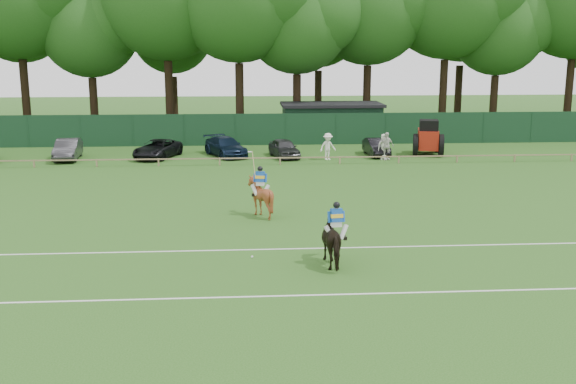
{
  "coord_description": "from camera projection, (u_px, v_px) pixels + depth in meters",
  "views": [
    {
      "loc": [
        -1.49,
        -26.05,
        7.76
      ],
      "look_at": [
        0.5,
        3.0,
        1.4
      ],
      "focal_mm": 42.0,
      "sensor_mm": 36.0,
      "label": 1
    }
  ],
  "objects": [
    {
      "name": "estate_black",
      "position": [
        376.0,
        147.0,
        48.21
      ],
      "size": [
        1.47,
        3.79,
        1.23
      ],
      "primitive_type": "imported",
      "rotation": [
        0.0,
        0.0,
        0.05
      ],
      "color": "black",
      "rests_on": "ground"
    },
    {
      "name": "polo_ball",
      "position": [
        252.0,
        257.0,
        25.08
      ],
      "size": [
        0.09,
        0.09,
        0.09
      ],
      "primitive_type": "sphere",
      "color": "silver",
      "rests_on": "ground"
    },
    {
      "name": "tractor",
      "position": [
        428.0,
        138.0,
        48.48
      ],
      "size": [
        2.64,
        3.4,
        2.55
      ],
      "rotation": [
        0.0,
        0.0,
        -0.22
      ],
      "color": "#A41E0F",
      "rests_on": "ground"
    },
    {
      "name": "perimeter_fence",
      "position": [
        261.0,
        129.0,
        53.19
      ],
      "size": [
        92.08,
        0.08,
        2.5
      ],
      "color": "#14351E",
      "rests_on": "ground"
    },
    {
      "name": "utility_shed",
      "position": [
        331.0,
        121.0,
        56.46
      ],
      "size": [
        8.4,
        4.4,
        3.04
      ],
      "color": "#14331E",
      "rests_on": "ground"
    },
    {
      "name": "pitch_rail",
      "position": [
        265.0,
        158.0,
        44.59
      ],
      "size": [
        62.1,
        0.1,
        0.5
      ],
      "color": "#997F5B",
      "rests_on": "ground"
    },
    {
      "name": "tree_row",
      "position": [
        280.0,
        132.0,
        61.39
      ],
      "size": [
        96.0,
        12.0,
        21.0
      ],
      "primitive_type": null,
      "color": "#26561C",
      "rests_on": "ground"
    },
    {
      "name": "sedan_navy",
      "position": [
        226.0,
        147.0,
        48.03
      ],
      "size": [
        3.62,
        5.04,
        1.35
      ],
      "primitive_type": "imported",
      "rotation": [
        0.0,
        0.0,
        0.42
      ],
      "color": "#0F1C31",
      "rests_on": "ground"
    },
    {
      "name": "spectator_mid",
      "position": [
        386.0,
        146.0,
        46.38
      ],
      "size": [
        1.2,
        0.7,
        1.92
      ],
      "primitive_type": "imported",
      "rotation": [
        0.0,
        0.0,
        0.22
      ],
      "color": "beige",
      "rests_on": "ground"
    },
    {
      "name": "pitch_lines",
      "position": [
        286.0,
        270.0,
        23.73
      ],
      "size": [
        60.0,
        5.1,
        0.01
      ],
      "color": "silver",
      "rests_on": "ground"
    },
    {
      "name": "rider_chestnut",
      "position": [
        260.0,
        180.0,
        30.92
      ],
      "size": [
        0.93,
        0.68,
        2.05
      ],
      "rotation": [
        0.0,
        0.0,
        2.93
      ],
      "color": "silver",
      "rests_on": "ground"
    },
    {
      "name": "horse_dark",
      "position": [
        336.0,
        241.0,
        24.14
      ],
      "size": [
        1.23,
        2.24,
        1.8
      ],
      "primitive_type": "imported",
      "rotation": [
        0.0,
        0.0,
        3.26
      ],
      "color": "black",
      "rests_on": "ground"
    },
    {
      "name": "spectator_right",
      "position": [
        384.0,
        147.0,
        46.58
      ],
      "size": [
        0.9,
        0.61,
        1.78
      ],
      "primitive_type": "imported",
      "rotation": [
        0.0,
        0.0,
        0.05
      ],
      "color": "white",
      "rests_on": "ground"
    },
    {
      "name": "ground",
      "position": [
        281.0,
        242.0,
        27.14
      ],
      "size": [
        160.0,
        160.0,
        0.0
      ],
      "primitive_type": "plane",
      "color": "#1E4C14",
      "rests_on": "ground"
    },
    {
      "name": "horse_chestnut",
      "position": [
        260.0,
        197.0,
        31.1
      ],
      "size": [
        1.79,
        1.93,
        1.82
      ],
      "primitive_type": "imported",
      "rotation": [
        0.0,
        0.0,
        2.93
      ],
      "color": "brown",
      "rests_on": "ground"
    },
    {
      "name": "hatch_grey",
      "position": [
        284.0,
        148.0,
        47.49
      ],
      "size": [
        2.37,
        4.09,
        1.31
      ],
      "primitive_type": "imported",
      "rotation": [
        0.0,
        0.0,
        0.23
      ],
      "color": "#313133",
      "rests_on": "ground"
    },
    {
      "name": "spectator_left",
      "position": [
        328.0,
        147.0,
        46.42
      ],
      "size": [
        1.36,
        1.07,
        1.85
      ],
      "primitive_type": "imported",
      "rotation": [
        0.0,
        0.0,
        0.37
      ],
      "color": "white",
      "rests_on": "ground"
    },
    {
      "name": "sedan_grey",
      "position": [
        68.0,
        149.0,
        46.57
      ],
      "size": [
        1.89,
        4.43,
        1.42
      ],
      "primitive_type": "imported",
      "rotation": [
        0.0,
        0.0,
        0.09
      ],
      "color": "#2F2F31",
      "rests_on": "ground"
    },
    {
      "name": "rider_dark",
      "position": [
        336.0,
        219.0,
        23.96
      ],
      "size": [
        0.93,
        0.42,
        1.41
      ],
      "rotation": [
        0.0,
        0.0,
        3.26
      ],
      "color": "silver",
      "rests_on": "ground"
    },
    {
      "name": "suv_black",
      "position": [
        158.0,
        149.0,
        47.25
      ],
      "size": [
        3.5,
        5.04,
        1.28
      ],
      "primitive_type": "imported",
      "rotation": [
        0.0,
        0.0,
        -0.33
      ],
      "color": "black",
      "rests_on": "ground"
    }
  ]
}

